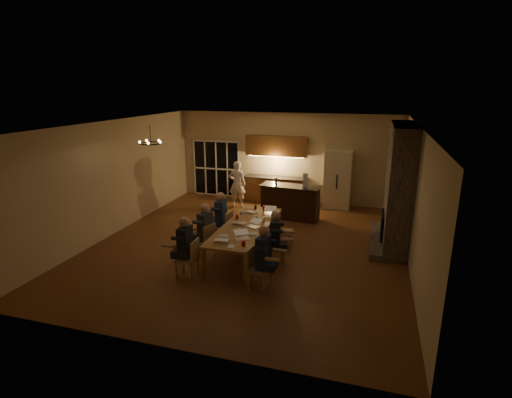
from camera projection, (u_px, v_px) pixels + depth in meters
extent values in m
plane|color=brown|center=(249.00, 245.00, 10.66)|extent=(9.00, 9.00, 0.00)
cube|color=#C5B38B|center=(286.00, 158.00, 14.39)|extent=(8.00, 0.04, 3.20)
cube|color=#C5B38B|center=(114.00, 177.00, 11.32)|extent=(0.04, 9.00, 3.20)
cube|color=#C5B38B|center=(416.00, 200.00, 9.13)|extent=(0.04, 9.00, 3.20)
cube|color=white|center=(248.00, 123.00, 9.78)|extent=(8.00, 9.00, 0.04)
cube|color=black|center=(217.00, 169.00, 15.23)|extent=(1.86, 0.08, 2.10)
cube|color=#74665B|center=(399.00, 186.00, 10.32)|extent=(0.58, 2.50, 3.20)
cube|color=beige|center=(338.00, 180.00, 13.70)|extent=(0.90, 0.68, 2.00)
cube|color=#BE844C|center=(246.00, 239.00, 10.08)|extent=(1.10, 3.23, 0.75)
cube|color=black|center=(290.00, 202.00, 12.69)|extent=(1.94, 0.86, 1.08)
imported|color=white|center=(237.00, 184.00, 13.87)|extent=(0.62, 0.43, 1.62)
torus|color=black|center=(151.00, 143.00, 9.79)|extent=(0.55, 0.55, 0.03)
cylinder|color=silver|center=(239.00, 230.00, 9.48)|extent=(0.07, 0.07, 0.10)
cylinder|color=silver|center=(256.00, 218.00, 10.37)|extent=(0.07, 0.07, 0.10)
cylinder|color=silver|center=(241.00, 213.00, 10.78)|extent=(0.08, 0.08, 0.10)
cylinder|color=#B9170C|center=(244.00, 244.00, 8.66)|extent=(0.09, 0.09, 0.12)
cylinder|color=#B9170C|center=(237.00, 217.00, 10.43)|extent=(0.08, 0.08, 0.12)
cylinder|color=#B9170C|center=(264.00, 208.00, 11.19)|extent=(0.08, 0.08, 0.12)
cylinder|color=#B2B2B7|center=(239.00, 233.00, 9.29)|extent=(0.06, 0.06, 0.12)
cylinder|color=#3F0F0C|center=(256.00, 207.00, 11.26)|extent=(0.07, 0.07, 0.12)
cylinder|color=#B2B2B7|center=(263.00, 220.00, 10.15)|extent=(0.06, 0.06, 0.12)
cylinder|color=silver|center=(252.00, 234.00, 9.37)|extent=(0.22, 0.22, 0.02)
cylinder|color=silver|center=(223.00, 236.00, 9.23)|extent=(0.26, 0.26, 0.02)
cylinder|color=silver|center=(269.00, 217.00, 10.60)|extent=(0.25, 0.25, 0.02)
cube|color=white|center=(231.00, 246.00, 8.65)|extent=(0.14, 0.19, 0.01)
cylinder|color=#99999E|center=(276.00, 181.00, 12.65)|extent=(0.08, 0.08, 0.24)
cube|color=silver|center=(305.00, 180.00, 12.33)|extent=(0.14, 0.14, 0.42)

